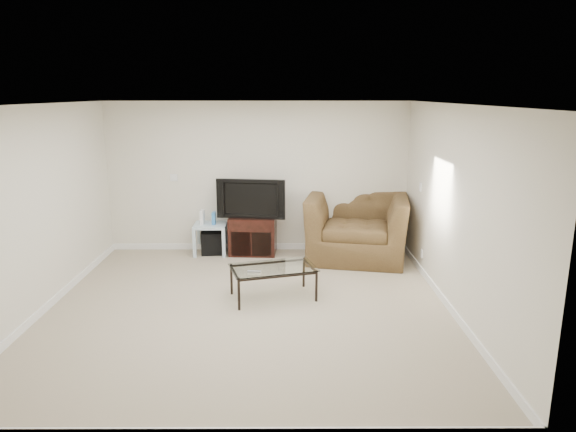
{
  "coord_description": "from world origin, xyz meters",
  "views": [
    {
      "loc": [
        0.48,
        -5.97,
        2.63
      ],
      "look_at": [
        0.5,
        1.2,
        0.9
      ],
      "focal_mm": 32.0,
      "sensor_mm": 36.0,
      "label": 1
    }
  ],
  "objects_px": {
    "subwoofer": "(213,242)",
    "recliner": "(357,216)",
    "coffee_table": "(273,282)",
    "tv_stand": "(253,235)",
    "side_table": "(211,238)",
    "television": "(252,198)"
  },
  "relations": [
    {
      "from": "television",
      "to": "recliner",
      "type": "distance_m",
      "value": 1.73
    },
    {
      "from": "coffee_table",
      "to": "subwoofer",
      "type": "bearing_deg",
      "value": 118.41
    },
    {
      "from": "subwoofer",
      "to": "recliner",
      "type": "bearing_deg",
      "value": -6.06
    },
    {
      "from": "side_table",
      "to": "coffee_table",
      "type": "relative_size",
      "value": 0.49
    },
    {
      "from": "tv_stand",
      "to": "recliner",
      "type": "relative_size",
      "value": 0.48
    },
    {
      "from": "tv_stand",
      "to": "subwoofer",
      "type": "height_order",
      "value": "tv_stand"
    },
    {
      "from": "television",
      "to": "side_table",
      "type": "height_order",
      "value": "television"
    },
    {
      "from": "subwoofer",
      "to": "tv_stand",
      "type": "bearing_deg",
      "value": -1.84
    },
    {
      "from": "television",
      "to": "side_table",
      "type": "xyz_separation_m",
      "value": [
        -0.7,
        0.03,
        -0.7
      ]
    },
    {
      "from": "subwoofer",
      "to": "coffee_table",
      "type": "xyz_separation_m",
      "value": [
        1.06,
        -1.96,
        0.03
      ]
    },
    {
      "from": "tv_stand",
      "to": "recliner",
      "type": "bearing_deg",
      "value": -4.5
    },
    {
      "from": "side_table",
      "to": "coffee_table",
      "type": "height_order",
      "value": "side_table"
    },
    {
      "from": "side_table",
      "to": "recliner",
      "type": "height_order",
      "value": "recliner"
    },
    {
      "from": "side_table",
      "to": "coffee_table",
      "type": "distance_m",
      "value": 2.22
    },
    {
      "from": "coffee_table",
      "to": "tv_stand",
      "type": "bearing_deg",
      "value": 101.26
    },
    {
      "from": "tv_stand",
      "to": "coffee_table",
      "type": "height_order",
      "value": "tv_stand"
    },
    {
      "from": "subwoofer",
      "to": "coffee_table",
      "type": "height_order",
      "value": "coffee_table"
    },
    {
      "from": "tv_stand",
      "to": "side_table",
      "type": "bearing_deg",
      "value": -176.77
    },
    {
      "from": "side_table",
      "to": "tv_stand",
      "type": "bearing_deg",
      "value": 0.0
    },
    {
      "from": "recliner",
      "to": "coffee_table",
      "type": "relative_size",
      "value": 1.46
    },
    {
      "from": "television",
      "to": "tv_stand",
      "type": "bearing_deg",
      "value": 94.43
    },
    {
      "from": "side_table",
      "to": "coffee_table",
      "type": "bearing_deg",
      "value": -60.61
    }
  ]
}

